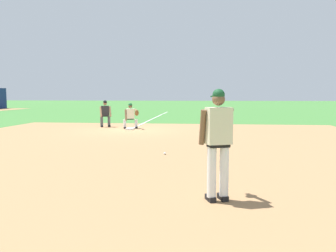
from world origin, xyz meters
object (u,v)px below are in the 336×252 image
Objects in this scene: pitcher at (218,138)px; umpire at (105,113)px; first_base_bag at (130,129)px; baseball at (165,153)px; first_baseman at (131,115)px.

pitcher is 13.21m from umpire.
first_base_bag is 7.12m from baseball.
baseball is at bearing -158.98° from first_base_bag.
pitcher is 11.97m from first_baseman.
umpire reaches higher than baseball.
umpire reaches higher than first_baseman.
baseball is at bearing -152.03° from umpire.
pitcher reaches higher than first_baseman.
first_base_bag is 0.90m from first_baseman.
first_base_bag is 0.20× the size of pitcher.
first_baseman is (7.22, 2.62, 0.69)m from baseball.
first_base_bag is at bearing 21.02° from baseball.
pitcher reaches higher than first_base_bag.
first_baseman is at bearing -113.69° from umpire.
first_baseman is at bearing 19.50° from pitcher.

